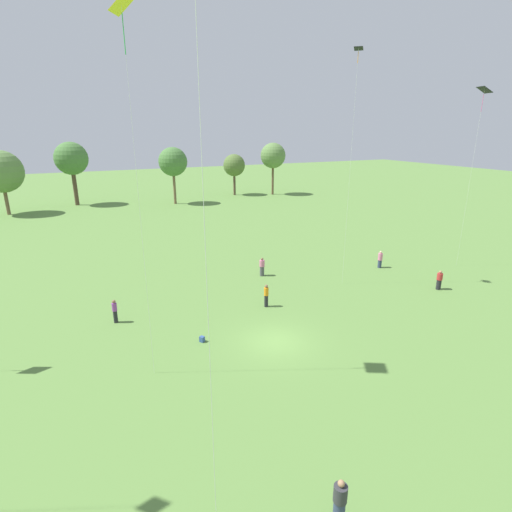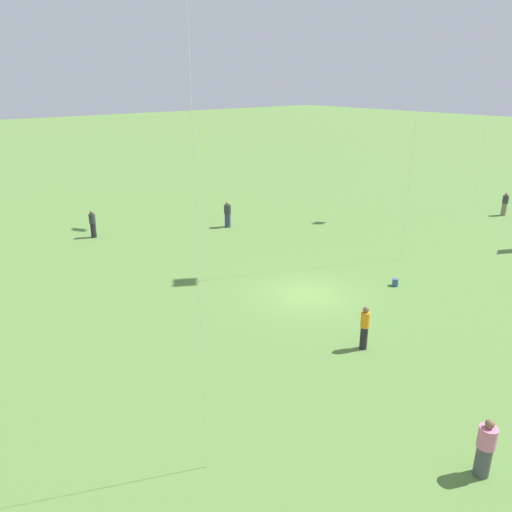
{
  "view_description": "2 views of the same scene",
  "coord_description": "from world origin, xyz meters",
  "px_view_note": "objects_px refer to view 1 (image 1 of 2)",
  "views": [
    {
      "loc": [
        -10.89,
        -19.72,
        12.88
      ],
      "look_at": [
        -1.11,
        0.52,
        5.72
      ],
      "focal_mm": 28.0,
      "sensor_mm": 36.0,
      "label": 1
    },
    {
      "loc": [
        15.81,
        15.37,
        9.9
      ],
      "look_at": [
        2.57,
        -0.74,
        2.37
      ],
      "focal_mm": 35.0,
      "sensor_mm": 36.0,
      "label": 2
    }
  ],
  "objects_px": {
    "person_7": "(262,267)",
    "picnic_bag_0": "(202,339)",
    "person_1": "(115,311)",
    "kite_5": "(123,28)",
    "person_5": "(266,296)",
    "person_2": "(340,502)",
    "person_4": "(380,259)",
    "kite_6": "(483,98)",
    "kite_4": "(357,75)",
    "person_3": "(439,280)"
  },
  "relations": [
    {
      "from": "person_5",
      "to": "kite_6",
      "type": "bearing_deg",
      "value": -71.28
    },
    {
      "from": "kite_6",
      "to": "picnic_bag_0",
      "type": "bearing_deg",
      "value": 158.35
    },
    {
      "from": "person_1",
      "to": "person_2",
      "type": "xyz_separation_m",
      "value": [
        4.88,
        -18.87,
        0.03
      ]
    },
    {
      "from": "person_7",
      "to": "picnic_bag_0",
      "type": "relative_size",
      "value": 4.6
    },
    {
      "from": "person_7",
      "to": "picnic_bag_0",
      "type": "xyz_separation_m",
      "value": [
        -8.8,
        -9.06,
        -0.66
      ]
    },
    {
      "from": "person_5",
      "to": "person_7",
      "type": "distance_m",
      "value": 6.72
    },
    {
      "from": "person_7",
      "to": "kite_4",
      "type": "relative_size",
      "value": 0.09
    },
    {
      "from": "person_1",
      "to": "kite_4",
      "type": "height_order",
      "value": "kite_4"
    },
    {
      "from": "person_2",
      "to": "person_4",
      "type": "distance_m",
      "value": 28.0
    },
    {
      "from": "person_1",
      "to": "picnic_bag_0",
      "type": "height_order",
      "value": "person_1"
    },
    {
      "from": "person_5",
      "to": "person_7",
      "type": "height_order",
      "value": "person_5"
    },
    {
      "from": "person_4",
      "to": "kite_5",
      "type": "relative_size",
      "value": 0.09
    },
    {
      "from": "kite_5",
      "to": "kite_6",
      "type": "xyz_separation_m",
      "value": [
        30.97,
        5.38,
        -1.48
      ]
    },
    {
      "from": "kite_4",
      "to": "picnic_bag_0",
      "type": "xyz_separation_m",
      "value": [
        -14.24,
        -4.25,
        -16.54
      ]
    },
    {
      "from": "person_3",
      "to": "person_4",
      "type": "height_order",
      "value": "person_4"
    },
    {
      "from": "person_2",
      "to": "kite_4",
      "type": "bearing_deg",
      "value": 58.79
    },
    {
      "from": "person_3",
      "to": "person_5",
      "type": "relative_size",
      "value": 0.94
    },
    {
      "from": "person_7",
      "to": "picnic_bag_0",
      "type": "height_order",
      "value": "person_7"
    },
    {
      "from": "person_3",
      "to": "picnic_bag_0",
      "type": "xyz_separation_m",
      "value": [
        -20.7,
        0.34,
        -0.63
      ]
    },
    {
      "from": "person_3",
      "to": "person_7",
      "type": "bearing_deg",
      "value": 176.66
    },
    {
      "from": "person_3",
      "to": "person_5",
      "type": "bearing_deg",
      "value": -157.6
    },
    {
      "from": "person_1",
      "to": "picnic_bag_0",
      "type": "distance_m",
      "value": 6.93
    },
    {
      "from": "person_2",
      "to": "person_4",
      "type": "bearing_deg",
      "value": 51.55
    },
    {
      "from": "person_2",
      "to": "person_4",
      "type": "xyz_separation_m",
      "value": [
        19.81,
        19.79,
        -0.06
      ]
    },
    {
      "from": "person_7",
      "to": "kite_5",
      "type": "distance_m",
      "value": 23.14
    },
    {
      "from": "person_7",
      "to": "person_5",
      "type": "bearing_deg",
      "value": 76.52
    },
    {
      "from": "person_1",
      "to": "person_2",
      "type": "bearing_deg",
      "value": -121.32
    },
    {
      "from": "person_1",
      "to": "kite_5",
      "type": "bearing_deg",
      "value": -127.27
    },
    {
      "from": "person_7",
      "to": "kite_4",
      "type": "height_order",
      "value": "kite_4"
    },
    {
      "from": "person_1",
      "to": "person_7",
      "type": "bearing_deg",
      "value": -29.57
    },
    {
      "from": "person_4",
      "to": "picnic_bag_0",
      "type": "xyz_separation_m",
      "value": [
        -20.12,
        -6.08,
        -0.65
      ]
    },
    {
      "from": "person_5",
      "to": "kite_4",
      "type": "bearing_deg",
      "value": -63.0
    },
    {
      "from": "person_4",
      "to": "picnic_bag_0",
      "type": "bearing_deg",
      "value": -9.89
    },
    {
      "from": "person_5",
      "to": "person_1",
      "type": "bearing_deg",
      "value": 95.79
    },
    {
      "from": "person_3",
      "to": "kite_4",
      "type": "xyz_separation_m",
      "value": [
        -6.47,
        4.6,
        15.91
      ]
    },
    {
      "from": "person_3",
      "to": "person_7",
      "type": "height_order",
      "value": "person_7"
    },
    {
      "from": "person_5",
      "to": "kite_5",
      "type": "bearing_deg",
      "value": 135.39
    },
    {
      "from": "person_2",
      "to": "picnic_bag_0",
      "type": "distance_m",
      "value": 13.73
    },
    {
      "from": "person_1",
      "to": "picnic_bag_0",
      "type": "relative_size",
      "value": 4.52
    },
    {
      "from": "person_5",
      "to": "kite_5",
      "type": "height_order",
      "value": "kite_5"
    },
    {
      "from": "person_2",
      "to": "kite_5",
      "type": "height_order",
      "value": "kite_5"
    },
    {
      "from": "person_4",
      "to": "kite_4",
      "type": "xyz_separation_m",
      "value": [
        -5.88,
        -1.83,
        15.89
      ]
    },
    {
      "from": "kite_4",
      "to": "person_1",
      "type": "bearing_deg",
      "value": 86.05
    },
    {
      "from": "person_2",
      "to": "kite_4",
      "type": "xyz_separation_m",
      "value": [
        13.93,
        17.96,
        15.83
      ]
    },
    {
      "from": "person_2",
      "to": "kite_5",
      "type": "distance_m",
      "value": 20.21
    },
    {
      "from": "picnic_bag_0",
      "to": "kite_6",
      "type": "bearing_deg",
      "value": 6.83
    },
    {
      "from": "person_2",
      "to": "picnic_bag_0",
      "type": "xyz_separation_m",
      "value": [
        -0.31,
        13.7,
        -0.71
      ]
    },
    {
      "from": "person_3",
      "to": "person_2",
      "type": "bearing_deg",
      "value": -111.79
    },
    {
      "from": "person_5",
      "to": "kite_6",
      "type": "height_order",
      "value": "kite_6"
    },
    {
      "from": "person_7",
      "to": "picnic_bag_0",
      "type": "bearing_deg",
      "value": 56.28
    }
  ]
}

